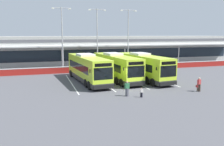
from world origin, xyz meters
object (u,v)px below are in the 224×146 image
at_px(coach_bus_centre, 143,67).
at_px(lamp_post_west, 62,35).
at_px(lamp_post_centre, 97,35).
at_px(lamp_post_east, 128,35).
at_px(pedestrian_in_dark_coat, 127,88).
at_px(coach_bus_leftmost, 88,69).
at_px(coach_bus_left_centre, 116,67).
at_px(pedestrian_with_handbag, 199,84).
at_px(pedestrian_child, 141,92).

height_order(coach_bus_centre, lamp_post_west, lamp_post_west).
height_order(lamp_post_centre, lamp_post_east, same).
bearing_deg(pedestrian_in_dark_coat, coach_bus_centre, 55.87).
distance_m(coach_bus_centre, lamp_post_west, 15.79).
bearing_deg(lamp_post_centre, lamp_post_east, -3.11).
distance_m(coach_bus_centre, pedestrian_in_dark_coat, 9.89).
bearing_deg(coach_bus_leftmost, coach_bus_centre, -3.97).
bearing_deg(lamp_post_centre, pedestrian_in_dark_coat, -94.70).
xyz_separation_m(coach_bus_leftmost, coach_bus_left_centre, (4.13, 0.34, 0.00)).
height_order(coach_bus_leftmost, pedestrian_with_handbag, coach_bus_leftmost).
height_order(coach_bus_leftmost, lamp_post_east, lamp_post_east).
distance_m(coach_bus_leftmost, lamp_post_west, 11.74).
xyz_separation_m(coach_bus_centre, pedestrian_child, (-4.25, -9.02, -1.24)).
bearing_deg(pedestrian_with_handbag, coach_bus_left_centre, 125.76).
bearing_deg(coach_bus_centre, coach_bus_leftmost, 176.03).
relative_size(pedestrian_child, lamp_post_west, 0.09).
xyz_separation_m(pedestrian_child, lamp_post_east, (6.26, 20.36, 5.75)).
bearing_deg(lamp_post_east, lamp_post_west, -179.13).
bearing_deg(pedestrian_in_dark_coat, lamp_post_centre, 85.30).
relative_size(pedestrian_with_handbag, lamp_post_centre, 0.15).
relative_size(coach_bus_centre, lamp_post_west, 1.12).
xyz_separation_m(coach_bus_leftmost, pedestrian_in_dark_coat, (2.44, -8.70, -0.91)).
bearing_deg(coach_bus_leftmost, pedestrian_child, -68.83).
height_order(pedestrian_in_dark_coat, lamp_post_centre, lamp_post_centre).
relative_size(pedestrian_with_handbag, pedestrian_child, 1.61).
xyz_separation_m(pedestrian_with_handbag, pedestrian_in_dark_coat, (-8.55, 0.48, 0.02)).
xyz_separation_m(coach_bus_centre, lamp_post_centre, (-3.90, 11.65, 4.50)).
bearing_deg(coach_bus_centre, lamp_post_centre, 108.49).
relative_size(coach_bus_left_centre, lamp_post_centre, 1.12).
height_order(coach_bus_centre, pedestrian_in_dark_coat, coach_bus_centre).
bearing_deg(coach_bus_centre, pedestrian_with_handbag, -70.68).
distance_m(pedestrian_child, lamp_post_west, 21.81).
bearing_deg(coach_bus_left_centre, coach_bus_leftmost, -175.27).
height_order(coach_bus_left_centre, lamp_post_centre, lamp_post_centre).
relative_size(coach_bus_leftmost, lamp_post_centre, 1.12).
bearing_deg(coach_bus_left_centre, pedestrian_child, -92.43).
height_order(pedestrian_with_handbag, pedestrian_child, pedestrian_with_handbag).
relative_size(coach_bus_centre, pedestrian_with_handbag, 7.62).
height_order(pedestrian_child, lamp_post_centre, lamp_post_centre).
height_order(coach_bus_leftmost, pedestrian_child, coach_bus_leftmost).
bearing_deg(coach_bus_left_centre, lamp_post_east, 60.78).
height_order(coach_bus_leftmost, lamp_post_centre, lamp_post_centre).
bearing_deg(pedestrian_in_dark_coat, coach_bus_leftmost, 105.65).
xyz_separation_m(coach_bus_left_centre, lamp_post_west, (-6.41, 10.25, 4.50)).
distance_m(coach_bus_left_centre, lamp_post_centre, 11.67).
height_order(pedestrian_in_dark_coat, lamp_post_west, lamp_post_west).
relative_size(coach_bus_centre, lamp_post_centre, 1.12).
distance_m(coach_bus_centre, pedestrian_with_handbag, 9.19).
height_order(pedestrian_child, lamp_post_west, lamp_post_west).
xyz_separation_m(coach_bus_centre, pedestrian_in_dark_coat, (-5.52, -8.15, -0.91)).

